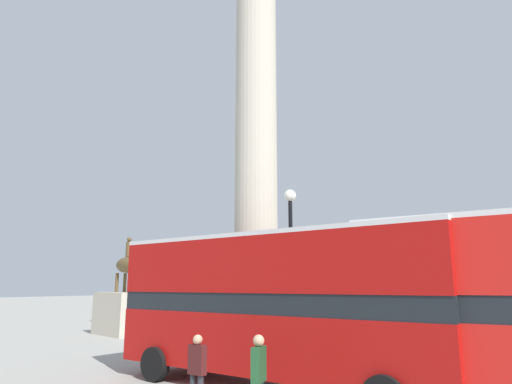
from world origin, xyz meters
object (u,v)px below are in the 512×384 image
street_lamp (291,268)px  pedestrian_near_lamp (197,369)px  equestrian_statue (126,307)px  bus_a (276,302)px  pedestrian_by_plinth (259,374)px  monument_column (256,149)px

street_lamp → pedestrian_near_lamp: (0.48, -5.31, -2.45)m
equestrian_statue → street_lamp: bearing=-7.7°
street_lamp → bus_a: bearing=-71.2°
bus_a → pedestrian_by_plinth: 3.66m
pedestrian_near_lamp → pedestrian_by_plinth: (1.78, -0.14, 0.09)m
pedestrian_near_lamp → monument_column: bearing=118.8°
pedestrian_by_plinth → pedestrian_near_lamp: bearing=70.4°
monument_column → equestrian_statue: size_ratio=3.95×
monument_column → street_lamp: 6.36m
monument_column → equestrian_statue: (-11.20, 2.90, -7.11)m
monument_column → street_lamp: size_ratio=3.67×
monument_column → pedestrian_near_lamp: monument_column is taller
street_lamp → pedestrian_by_plinth: bearing=-67.5°
monument_column → pedestrian_by_plinth: bearing=-55.9°
monument_column → pedestrian_by_plinth: (5.14, -7.61, -7.60)m
bus_a → street_lamp: (-0.80, 2.36, 1.04)m
street_lamp → pedestrian_near_lamp: 5.86m
street_lamp → pedestrian_near_lamp: size_ratio=3.59×
equestrian_statue → pedestrian_near_lamp: bearing=-23.4°
equestrian_statue → pedestrian_by_plinth: (16.34, -10.51, -0.50)m
bus_a → pedestrian_by_plinth: bearing=-61.2°
bus_a → pedestrian_by_plinth: size_ratio=5.72×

